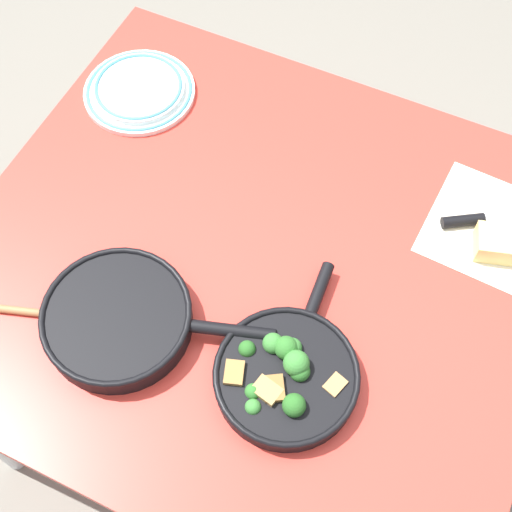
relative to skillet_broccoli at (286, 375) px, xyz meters
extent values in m
plane|color=slate|center=(-0.15, 0.20, -0.80)|extent=(14.00, 14.00, 0.00)
cube|color=red|center=(-0.15, 0.20, -0.04)|extent=(1.14, 1.04, 0.03)
cylinder|color=#BCBCC1|center=(-0.66, 0.66, -0.43)|extent=(0.05, 0.05, 0.75)
cylinder|color=#BCBCC1|center=(0.36, 0.66, -0.43)|extent=(0.05, 0.05, 0.75)
cylinder|color=black|center=(0.00, 0.00, -0.01)|extent=(0.25, 0.25, 0.04)
torus|color=black|center=(0.00, 0.00, 0.01)|extent=(0.26, 0.26, 0.01)
cylinder|color=black|center=(-0.01, 0.18, 0.00)|extent=(0.03, 0.11, 0.02)
cylinder|color=#2C6823|center=(-0.03, -0.08, -0.01)|extent=(0.01, 0.01, 0.02)
sphere|color=#387A33|center=(-0.03, -0.08, 0.01)|extent=(0.03, 0.03, 0.03)
cylinder|color=#2C6823|center=(-0.04, 0.04, -0.01)|extent=(0.01, 0.01, 0.02)
sphere|color=#387A33|center=(-0.04, 0.04, 0.02)|extent=(0.04, 0.04, 0.04)
cylinder|color=#245B1C|center=(-0.02, 0.04, 0.00)|extent=(0.01, 0.01, 0.02)
sphere|color=#2D6B28|center=(-0.02, 0.04, 0.02)|extent=(0.04, 0.04, 0.04)
cylinder|color=#205218|center=(-0.08, 0.01, -0.01)|extent=(0.01, 0.01, 0.02)
sphere|color=#286023|center=(-0.08, 0.01, 0.01)|extent=(0.03, 0.03, 0.03)
cylinder|color=#2C6823|center=(-0.01, 0.04, -0.01)|extent=(0.01, 0.01, 0.02)
sphere|color=#387A33|center=(-0.01, 0.04, 0.02)|extent=(0.04, 0.04, 0.04)
cylinder|color=#245B1C|center=(-0.04, -0.06, -0.01)|extent=(0.01, 0.01, 0.02)
sphere|color=#2D6B28|center=(-0.04, -0.06, 0.01)|extent=(0.03, 0.03, 0.03)
cylinder|color=#2C6823|center=(0.01, 0.02, 0.00)|extent=(0.02, 0.02, 0.03)
sphere|color=#387A33|center=(0.01, 0.02, 0.03)|extent=(0.05, 0.05, 0.05)
cylinder|color=#245B1C|center=(0.02, 0.01, -0.01)|extent=(0.01, 0.01, 0.02)
sphere|color=#2D6B28|center=(0.02, 0.01, 0.02)|extent=(0.04, 0.04, 0.04)
cylinder|color=#205218|center=(0.04, -0.05, -0.01)|extent=(0.01, 0.01, 0.02)
sphere|color=#286023|center=(0.04, -0.05, 0.02)|extent=(0.04, 0.04, 0.04)
cube|color=olive|center=(-0.01, -0.04, 0.00)|extent=(0.05, 0.06, 0.04)
cube|color=#AD7F4C|center=(0.09, 0.02, 0.00)|extent=(0.04, 0.04, 0.03)
cube|color=#9E703D|center=(-0.08, -0.04, 0.00)|extent=(0.05, 0.05, 0.04)
cube|color=#AD7F4C|center=(-0.02, -0.05, 0.00)|extent=(0.05, 0.04, 0.04)
cylinder|color=black|center=(-0.32, -0.03, 0.00)|extent=(0.27, 0.27, 0.05)
torus|color=black|center=(-0.32, -0.03, 0.02)|extent=(0.28, 0.28, 0.01)
cylinder|color=black|center=(-0.12, 0.03, 0.01)|extent=(0.15, 0.07, 0.02)
cylinder|color=#E5CC60|center=(-0.32, -0.03, -0.01)|extent=(0.22, 0.22, 0.02)
cylinder|color=#996B42|center=(-0.53, -0.10, -0.02)|extent=(0.34, 0.12, 0.02)
ellipsoid|color=#996B42|center=(-0.35, -0.04, -0.02)|extent=(0.07, 0.06, 0.02)
cube|color=silver|center=(0.26, 0.46, -0.03)|extent=(0.30, 0.26, 0.00)
cylinder|color=black|center=(0.19, 0.45, -0.01)|extent=(0.08, 0.07, 0.02)
cube|color=#EFD67A|center=(0.27, 0.42, 0.00)|extent=(0.11, 0.09, 0.05)
cylinder|color=white|center=(-0.57, 0.48, -0.02)|extent=(0.25, 0.25, 0.01)
torus|color=#4C9EB7|center=(-0.57, 0.48, -0.01)|extent=(0.24, 0.24, 0.01)
cylinder|color=white|center=(-0.57, 0.48, -0.01)|extent=(0.20, 0.20, 0.01)
torus|color=#4C9EB7|center=(-0.57, 0.48, 0.00)|extent=(0.20, 0.20, 0.01)
camera|label=1|loc=(0.14, -0.41, 1.18)|focal=50.00mm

